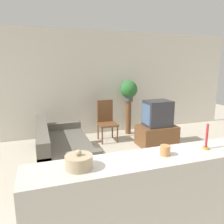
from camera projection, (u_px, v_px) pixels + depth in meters
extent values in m
plane|color=beige|center=(133.00, 213.00, 2.76)|extent=(14.00, 14.00, 0.00)
cube|color=silver|center=(80.00, 84.00, 5.65)|extent=(9.00, 0.06, 2.70)
cube|color=#605B51|center=(65.00, 152.00, 4.16)|extent=(0.97, 1.98, 0.40)
cube|color=#605B51|center=(42.00, 135.00, 3.96)|extent=(0.20, 1.98, 0.37)
cube|color=#605B51|center=(72.00, 170.00, 3.31)|extent=(0.97, 0.16, 0.55)
cube|color=#605B51|center=(60.00, 135.00, 4.99)|extent=(0.97, 0.16, 0.55)
cube|color=brown|center=(157.00, 135.00, 5.07)|extent=(0.87, 0.58, 0.46)
cube|color=#333338|center=(158.00, 113.00, 4.96)|extent=(0.57, 0.47, 0.59)
cube|color=#4C6B93|center=(146.00, 114.00, 4.86)|extent=(0.02, 0.38, 0.46)
cube|color=brown|center=(108.00, 124.00, 5.30)|extent=(0.44, 0.44, 0.04)
cube|color=brown|center=(105.00, 111.00, 5.42)|extent=(0.40, 0.04, 0.55)
cylinder|color=brown|center=(102.00, 136.00, 5.11)|extent=(0.04, 0.04, 0.40)
cylinder|color=brown|center=(118.00, 135.00, 5.23)|extent=(0.04, 0.04, 0.40)
cylinder|color=brown|center=(98.00, 132.00, 5.46)|extent=(0.04, 0.04, 0.40)
cylinder|color=brown|center=(112.00, 130.00, 5.58)|extent=(0.04, 0.04, 0.40)
cylinder|color=brown|center=(128.00, 118.00, 5.86)|extent=(0.15, 0.15, 0.89)
cylinder|color=#4C4C51|center=(129.00, 99.00, 5.75)|extent=(0.22, 0.22, 0.12)
sphere|color=#2D7033|center=(129.00, 89.00, 5.70)|extent=(0.45, 0.45, 0.45)
cube|color=beige|center=(156.00, 203.00, 2.17)|extent=(2.48, 0.44, 1.00)
cylinder|color=tan|center=(79.00, 162.00, 1.81)|extent=(0.23, 0.23, 0.11)
sphere|color=tan|center=(79.00, 153.00, 1.79)|extent=(0.05, 0.05, 0.05)
cylinder|color=#C6844C|center=(165.00, 150.00, 2.07)|extent=(0.10, 0.10, 0.10)
cylinder|color=#B7933D|center=(206.00, 148.00, 2.23)|extent=(0.07, 0.07, 0.02)
cylinder|color=#B7282D|center=(207.00, 136.00, 2.20)|extent=(0.02, 0.02, 0.25)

